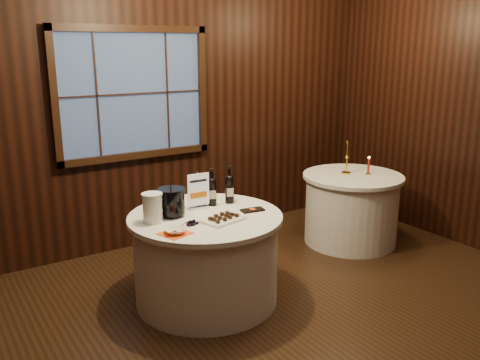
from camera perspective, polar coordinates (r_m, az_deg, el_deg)
ground at (r=3.80m, az=4.13°, el=-19.19°), size 6.00×6.00×0.00m
back_wall at (r=5.36m, az=-11.93°, el=8.35°), size 6.00×0.10×3.00m
main_table at (r=4.35m, az=-3.83°, el=-8.71°), size 1.28×1.28×0.77m
side_table at (r=5.73m, az=12.37°, el=-3.13°), size 1.08×1.08×0.77m
sign_stand at (r=4.35m, az=-4.71°, el=-1.80°), size 0.20×0.11×0.32m
port_bottle_left at (r=4.41m, az=-3.17°, el=-1.07°), size 0.08×0.09×0.33m
port_bottle_right at (r=4.47m, az=-1.18°, el=-0.80°), size 0.08×0.09×0.34m
ice_bucket at (r=4.17m, az=-7.69°, el=-2.42°), size 0.23×0.23×0.23m
chocolate_plate at (r=4.06m, az=-1.91°, el=-4.34°), size 0.37×0.28×0.05m
chocolate_box at (r=4.30m, az=1.41°, el=-3.39°), size 0.21×0.12×0.02m
grape_bunch at (r=3.98m, az=-5.42°, el=-4.80°), size 0.16×0.07×0.04m
glass_pitcher at (r=4.06m, az=-9.78°, el=-3.07°), size 0.22×0.17×0.24m
orange_napkin at (r=3.82m, az=-7.30°, el=-5.97°), size 0.25×0.25×0.00m
cracker_bowl at (r=3.82m, az=-7.31°, el=-5.67°), size 0.19×0.19×0.04m
brass_candlestick at (r=5.62m, az=11.90°, el=2.02°), size 0.10×0.10×0.37m
red_candle at (r=5.65m, az=14.22°, el=1.39°), size 0.05×0.05×0.20m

